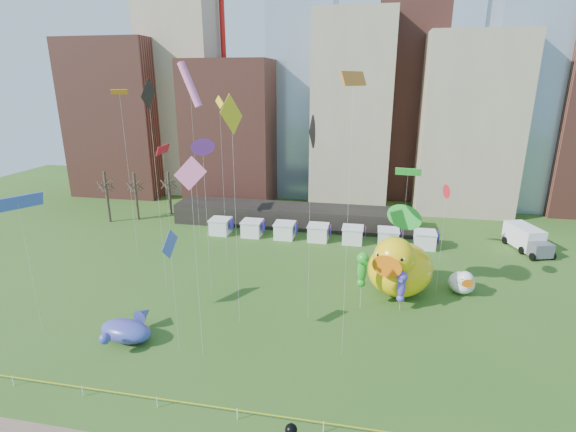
% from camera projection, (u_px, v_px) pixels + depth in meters
% --- Properties ---
extents(ground, '(160.00, 160.00, 0.00)m').
position_uv_depth(ground, '(238.00, 419.00, 30.09)').
color(ground, '#2D531A').
rests_on(ground, ground).
extents(skyline, '(101.00, 23.00, 68.00)m').
position_uv_depth(skyline, '(344.00, 86.00, 80.33)').
color(skyline, brown).
rests_on(skyline, ground).
extents(pavilion, '(38.00, 6.00, 3.20)m').
position_uv_depth(pavilion, '(292.00, 216.00, 69.63)').
color(pavilion, black).
rests_on(pavilion, ground).
extents(vendor_tents, '(33.24, 2.80, 2.40)m').
position_uv_depth(vendor_tents, '(318.00, 233.00, 63.25)').
color(vendor_tents, white).
rests_on(vendor_tents, ground).
extents(bare_trees, '(8.44, 6.44, 8.50)m').
position_uv_depth(bare_trees, '(137.00, 196.00, 72.35)').
color(bare_trees, '#382B21').
rests_on(bare_trees, ground).
extents(caution_tape, '(50.00, 0.06, 0.90)m').
position_uv_depth(caution_tape, '(237.00, 411.00, 29.89)').
color(caution_tape, white).
rests_on(caution_tape, ground).
extents(big_duck, '(9.17, 10.32, 7.23)m').
position_uv_depth(big_duck, '(399.00, 267.00, 46.62)').
color(big_duck, yellow).
rests_on(big_duck, ground).
extents(small_duck, '(3.06, 3.91, 2.91)m').
position_uv_depth(small_duck, '(462.00, 282.00, 47.51)').
color(small_duck, white).
rests_on(small_duck, ground).
extents(seahorse_green, '(1.57, 1.80, 6.24)m').
position_uv_depth(seahorse_green, '(362.00, 267.00, 43.31)').
color(seahorse_green, silver).
rests_on(seahorse_green, ground).
extents(seahorse_purple, '(1.33, 1.56, 4.51)m').
position_uv_depth(seahorse_purple, '(402.00, 284.00, 43.10)').
color(seahorse_purple, silver).
rests_on(seahorse_purple, ground).
extents(whale_inflatable, '(5.37, 6.53, 2.23)m').
position_uv_depth(whale_inflatable, '(127.00, 329.00, 39.06)').
color(whale_inflatable, '#523798').
rests_on(whale_inflatable, ground).
extents(box_truck, '(4.85, 8.02, 3.21)m').
position_uv_depth(box_truck, '(526.00, 238.00, 59.60)').
color(box_truck, white).
rests_on(box_truck, ground).
extents(kite_0, '(0.87, 4.15, 13.80)m').
position_uv_depth(kite_0, '(163.00, 150.00, 60.71)').
color(kite_0, silver).
rests_on(kite_0, ground).
extents(kite_1, '(3.64, 1.95, 24.88)m').
position_uv_depth(kite_1, '(190.00, 85.00, 56.53)').
color(kite_1, silver).
rests_on(kite_1, ground).
extents(kite_2, '(1.01, 2.87, 19.69)m').
position_uv_depth(kite_2, '(311.00, 132.00, 37.45)').
color(kite_2, silver).
rests_on(kite_2, ground).
extents(kite_3, '(2.48, 1.74, 10.01)m').
position_uv_depth(kite_3, '(405.00, 217.00, 45.94)').
color(kite_3, silver).
rests_on(kite_3, ground).
extents(kite_4, '(0.87, 3.34, 21.50)m').
position_uv_depth(kite_4, '(232.00, 118.00, 36.33)').
color(kite_4, silver).
rests_on(kite_4, ground).
extents(kite_5, '(2.49, 3.85, 13.17)m').
position_uv_depth(kite_5, '(17.00, 203.00, 36.91)').
color(kite_5, silver).
rests_on(kite_5, ground).
extents(kite_6, '(1.82, 1.07, 21.45)m').
position_uv_depth(kite_6, '(120.00, 96.00, 51.40)').
color(kite_6, silver).
rests_on(kite_6, ground).
extents(kite_7, '(1.37, 1.30, 17.09)m').
position_uv_depth(kite_7, '(202.00, 147.00, 42.44)').
color(kite_7, silver).
rests_on(kite_7, ground).
extents(kite_8, '(0.44, 1.42, 12.43)m').
position_uv_depth(kite_8, '(447.00, 192.00, 43.88)').
color(kite_8, silver).
rests_on(kite_8, ground).
extents(kite_9, '(2.65, 0.09, 17.21)m').
position_uv_depth(kite_9, '(191.00, 177.00, 32.35)').
color(kite_9, silver).
rests_on(kite_9, ground).
extents(kite_10, '(0.06, 3.03, 22.74)m').
position_uv_depth(kite_10, '(149.00, 98.00, 42.08)').
color(kite_10, silver).
rests_on(kite_10, ground).
extents(kite_11, '(3.19, 0.83, 12.07)m').
position_uv_depth(kite_11, '(408.00, 172.00, 53.89)').
color(kite_11, silver).
rests_on(kite_11, ground).
extents(kite_12, '(1.32, 0.88, 20.85)m').
position_uv_depth(kite_12, '(220.00, 113.00, 50.28)').
color(kite_12, silver).
rests_on(kite_12, ground).
extents(kite_13, '(0.28, 2.41, 11.14)m').
position_uv_depth(kite_13, '(170.00, 246.00, 34.83)').
color(kite_13, silver).
rests_on(kite_13, ground).
extents(kite_14, '(1.77, 3.15, 23.13)m').
position_uv_depth(kite_14, '(354.00, 81.00, 30.48)').
color(kite_14, silver).
rests_on(kite_14, ground).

